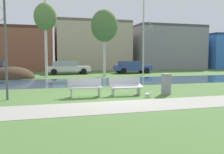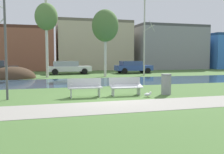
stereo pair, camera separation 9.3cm
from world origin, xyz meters
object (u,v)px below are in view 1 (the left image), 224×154
Objects in this scene: bench_left at (85,87)px; seagull at (148,94)px; parked_sedan_second_white at (67,67)px; parked_hatch_third_blue at (132,67)px; bench_right at (126,86)px; streetlamp at (5,22)px; trash_bin at (166,84)px.

seagull is at bearing -16.17° from bench_left.
parked_sedan_second_white is (0.78, 16.14, 0.28)m from bench_left.
seagull is at bearing -108.04° from parked_hatch_third_blue.
parked_hatch_third_blue is at bearing 68.45° from bench_right.
streetlamp is 19.59m from parked_hatch_third_blue.
streetlamp is (-3.41, 0.15, 2.89)m from bench_left.
bench_left is at bearing -2.53° from streetlamp.
trash_bin reaches higher than bench_right.
bench_left is 2.97m from seagull.
bench_right reaches higher than seagull.
trash_bin is at bearing 23.31° from seagull.
streetlamp reaches higher than parked_hatch_third_blue.
parked_hatch_third_blue is at bearing 75.41° from trash_bin.
bench_right is 6.14m from streetlamp.
seagull is at bearing -45.05° from bench_right.
streetlamp is at bearing 171.15° from seagull.
trash_bin is at bearing -3.44° from streetlamp.
bench_left is at bearing 175.79° from trash_bin.
seagull is 0.10× the size of parked_hatch_third_blue.
trash_bin is 0.21× the size of streetlamp.
streetlamp is (-5.42, 0.15, 2.89)m from bench_right.
streetlamp reaches higher than seagull.
parked_sedan_second_white reaches higher than trash_bin.
parked_hatch_third_blue is (8.22, 15.70, 0.28)m from bench_left.
parked_sedan_second_white is 1.12× the size of parked_hatch_third_blue.
bench_right is 2.06m from trash_bin.
seagull is 0.09× the size of parked_sedan_second_white.
trash_bin is 0.24× the size of parked_hatch_third_blue.
parked_hatch_third_blue is at bearing -3.40° from parked_sedan_second_white.
seagull is 17.10m from parked_sedan_second_white.
seagull is at bearing -83.08° from parked_sedan_second_white.
trash_bin is 16.77m from parked_sedan_second_white.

